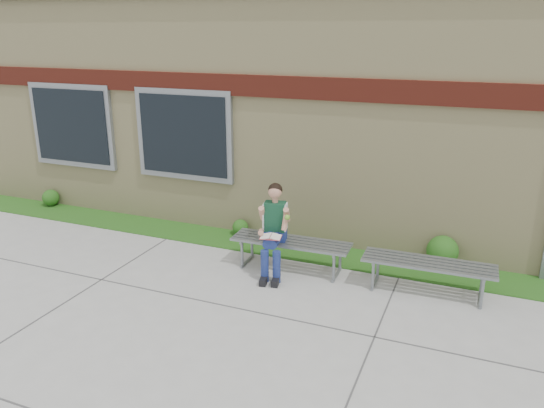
% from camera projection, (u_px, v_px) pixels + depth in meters
% --- Properties ---
extents(ground, '(80.00, 80.00, 0.00)m').
position_uv_depth(ground, '(281.00, 341.00, 6.19)').
color(ground, '#9E9E99').
rests_on(ground, ground).
extents(grass_strip, '(16.00, 0.80, 0.02)m').
position_uv_depth(grass_strip, '(340.00, 257.00, 8.47)').
color(grass_strip, '#234D14').
rests_on(grass_strip, ground).
extents(school_building, '(16.20, 6.22, 4.20)m').
position_uv_depth(school_building, '(388.00, 100.00, 10.80)').
color(school_building, beige).
rests_on(school_building, ground).
extents(bench_left, '(1.81, 0.56, 0.46)m').
position_uv_depth(bench_left, '(291.00, 247.00, 7.96)').
color(bench_left, gray).
rests_on(bench_left, ground).
extents(bench_right, '(1.78, 0.54, 0.46)m').
position_uv_depth(bench_right, '(428.00, 269.00, 7.24)').
color(bench_right, gray).
rests_on(bench_right, ground).
extents(girl, '(0.52, 0.83, 1.35)m').
position_uv_depth(girl, '(274.00, 228.00, 7.74)').
color(girl, navy).
rests_on(girl, ground).
extents(shrub_west, '(0.34, 0.34, 0.34)m').
position_uv_depth(shrub_west, '(51.00, 198.00, 10.87)').
color(shrub_west, '#234D14').
rests_on(shrub_west, grass_strip).
extents(shrub_mid, '(0.28, 0.28, 0.28)m').
position_uv_depth(shrub_mid, '(240.00, 227.00, 9.32)').
color(shrub_mid, '#234D14').
rests_on(shrub_mid, grass_strip).
extents(shrub_east, '(0.48, 0.48, 0.48)m').
position_uv_depth(shrub_east, '(442.00, 251.00, 8.06)').
color(shrub_east, '#234D14').
rests_on(shrub_east, grass_strip).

